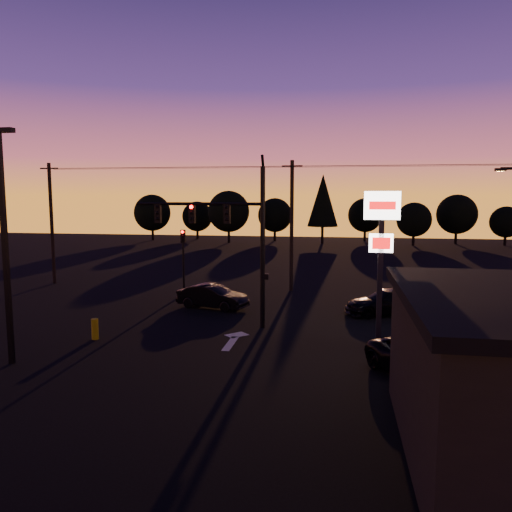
{
  "coord_description": "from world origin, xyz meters",
  "views": [
    {
      "loc": [
        5.19,
        -20.29,
        6.63
      ],
      "look_at": [
        1.0,
        5.0,
        3.5
      ],
      "focal_mm": 35.0,
      "sensor_mm": 36.0,
      "label": 1
    }
  ],
  "objects_px": {
    "traffic_signal_mast": "(231,229)",
    "car_mid": "(212,296)",
    "parking_lot_light": "(4,231)",
    "pylon_sign": "(381,236)",
    "bollard": "(95,329)",
    "suv_parked": "(429,362)",
    "car_right": "(388,302)",
    "secondary_signal": "(183,252)"
  },
  "relations": [
    {
      "from": "bollard",
      "to": "car_mid",
      "type": "distance_m",
      "value": 8.09
    },
    {
      "from": "secondary_signal",
      "to": "bollard",
      "type": "distance_m",
      "value": 11.13
    },
    {
      "from": "pylon_sign",
      "to": "secondary_signal",
      "type": "bearing_deg",
      "value": 140.23
    },
    {
      "from": "pylon_sign",
      "to": "bollard",
      "type": "relative_size",
      "value": 7.06
    },
    {
      "from": "parking_lot_light",
      "to": "pylon_sign",
      "type": "xyz_separation_m",
      "value": [
        14.5,
        4.5,
        -0.36
      ]
    },
    {
      "from": "suv_parked",
      "to": "car_mid",
      "type": "bearing_deg",
      "value": 105.2
    },
    {
      "from": "traffic_signal_mast",
      "to": "pylon_sign",
      "type": "relative_size",
      "value": 1.26
    },
    {
      "from": "pylon_sign",
      "to": "car_mid",
      "type": "distance_m",
      "value": 11.83
    },
    {
      "from": "traffic_signal_mast",
      "to": "bollard",
      "type": "distance_m",
      "value": 8.0
    },
    {
      "from": "secondary_signal",
      "to": "traffic_signal_mast",
      "type": "bearing_deg",
      "value": -56.81
    },
    {
      "from": "secondary_signal",
      "to": "car_mid",
      "type": "xyz_separation_m",
      "value": [
        2.93,
        -3.68,
        -2.16
      ]
    },
    {
      "from": "traffic_signal_mast",
      "to": "suv_parked",
      "type": "height_order",
      "value": "traffic_signal_mast"
    },
    {
      "from": "pylon_sign",
      "to": "suv_parked",
      "type": "relative_size",
      "value": 1.33
    },
    {
      "from": "car_right",
      "to": "suv_parked",
      "type": "xyz_separation_m",
      "value": [
        0.48,
        -10.18,
        0.01
      ]
    },
    {
      "from": "car_right",
      "to": "car_mid",
      "type": "bearing_deg",
      "value": -109.77
    },
    {
      "from": "traffic_signal_mast",
      "to": "suv_parked",
      "type": "relative_size",
      "value": 1.68
    },
    {
      "from": "secondary_signal",
      "to": "car_right",
      "type": "height_order",
      "value": "secondary_signal"
    },
    {
      "from": "car_mid",
      "to": "suv_parked",
      "type": "relative_size",
      "value": 0.83
    },
    {
      "from": "pylon_sign",
      "to": "suv_parked",
      "type": "xyz_separation_m",
      "value": [
        1.47,
        -3.82,
        -4.21
      ]
    },
    {
      "from": "traffic_signal_mast",
      "to": "secondary_signal",
      "type": "xyz_separation_m",
      "value": [
        -4.9,
        7.49,
        -2.07
      ]
    },
    {
      "from": "parking_lot_light",
      "to": "suv_parked",
      "type": "distance_m",
      "value": 16.62
    },
    {
      "from": "secondary_signal",
      "to": "parking_lot_light",
      "type": "relative_size",
      "value": 0.48
    },
    {
      "from": "car_mid",
      "to": "secondary_signal",
      "type": "bearing_deg",
      "value": 54.59
    },
    {
      "from": "secondary_signal",
      "to": "car_mid",
      "type": "height_order",
      "value": "secondary_signal"
    },
    {
      "from": "car_mid",
      "to": "bollard",
      "type": "bearing_deg",
      "value": 168.35
    },
    {
      "from": "traffic_signal_mast",
      "to": "bollard",
      "type": "bearing_deg",
      "value": -149.77
    },
    {
      "from": "secondary_signal",
      "to": "suv_parked",
      "type": "height_order",
      "value": "secondary_signal"
    },
    {
      "from": "parking_lot_light",
      "to": "car_right",
      "type": "height_order",
      "value": "parking_lot_light"
    },
    {
      "from": "secondary_signal",
      "to": "parking_lot_light",
      "type": "bearing_deg",
      "value": -99.79
    },
    {
      "from": "suv_parked",
      "to": "car_right",
      "type": "bearing_deg",
      "value": 61.75
    },
    {
      "from": "traffic_signal_mast",
      "to": "pylon_sign",
      "type": "xyz_separation_m",
      "value": [
        7.1,
        -2.49,
        -0.02
      ]
    },
    {
      "from": "parking_lot_light",
      "to": "car_mid",
      "type": "distance_m",
      "value": 12.93
    },
    {
      "from": "traffic_signal_mast",
      "to": "car_mid",
      "type": "relative_size",
      "value": 2.03
    },
    {
      "from": "parking_lot_light",
      "to": "suv_parked",
      "type": "bearing_deg",
      "value": 2.43
    },
    {
      "from": "secondary_signal",
      "to": "car_mid",
      "type": "distance_m",
      "value": 5.18
    },
    {
      "from": "parking_lot_light",
      "to": "car_right",
      "type": "xyz_separation_m",
      "value": [
        15.49,
        10.85,
        -4.57
      ]
    },
    {
      "from": "car_right",
      "to": "secondary_signal",
      "type": "bearing_deg",
      "value": -125.66
    },
    {
      "from": "parking_lot_light",
      "to": "suv_parked",
      "type": "xyz_separation_m",
      "value": [
        15.97,
        0.68,
        -4.56
      ]
    },
    {
      "from": "car_right",
      "to": "parking_lot_light",
      "type": "bearing_deg",
      "value": -75.01
    },
    {
      "from": "secondary_signal",
      "to": "suv_parked",
      "type": "xyz_separation_m",
      "value": [
        13.47,
        -13.81,
        -2.15
      ]
    },
    {
      "from": "pylon_sign",
      "to": "car_mid",
      "type": "height_order",
      "value": "pylon_sign"
    },
    {
      "from": "bollard",
      "to": "suv_parked",
      "type": "bearing_deg",
      "value": -11.74
    }
  ]
}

